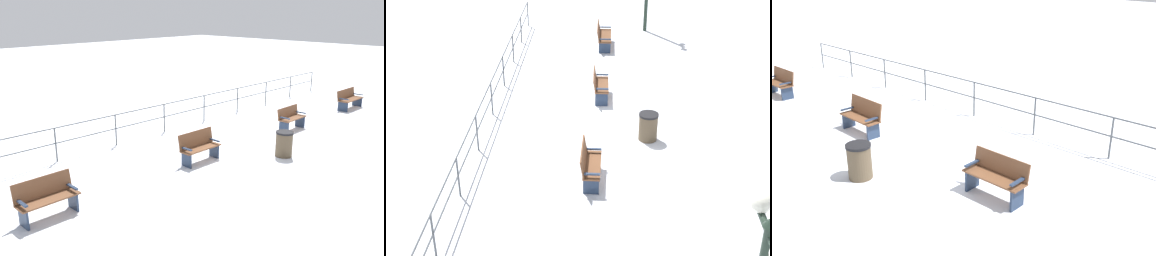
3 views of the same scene
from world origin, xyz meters
The scene contains 6 objects.
ground_plane centered at (0.00, 0.00, 0.00)m, with size 80.00×80.00×0.00m, color white.
bench_second centered at (-0.19, -2.45, 0.48)m, with size 0.51×1.40×0.93m.
bench_third centered at (0.00, 2.45, 0.47)m, with size 0.51×1.36×0.88m.
bench_fourth centered at (0.05, 7.34, 0.47)m, with size 0.57×1.69×0.89m.
waterfront_railing centered at (-3.26, 0.00, 0.73)m, with size 0.05×19.78×1.08m.
trash_bin centered at (1.40, -0.24, 0.40)m, with size 0.55×0.55×0.80m.
Camera 2 is at (0.13, -14.67, 7.97)m, focal length 54.13 mm.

